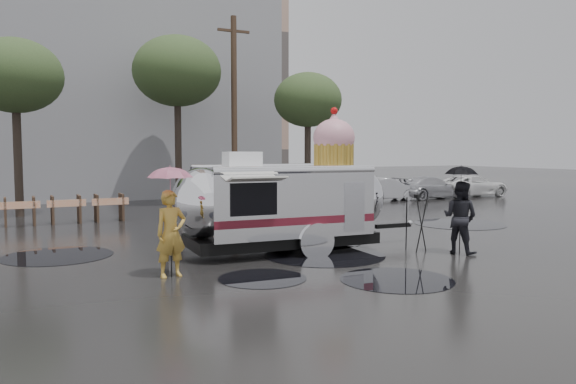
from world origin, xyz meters
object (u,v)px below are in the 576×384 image
person_left (171,234)px  person_right (460,217)px  tripod (417,218)px  airstream_trailer (284,199)px

person_left → person_right: person_right is taller
person_right → tripod: person_right is taller
airstream_trailer → person_right: bearing=-28.0°
airstream_trailer → person_left: size_ratio=3.95×
person_right → airstream_trailer: bearing=37.3°
tripod → person_right: bearing=-64.8°
person_left → tripod: (6.48, 0.05, -0.02)m
airstream_trailer → person_left: bearing=-151.3°
person_right → person_left: bearing=63.1°
person_left → person_right: size_ratio=0.98×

